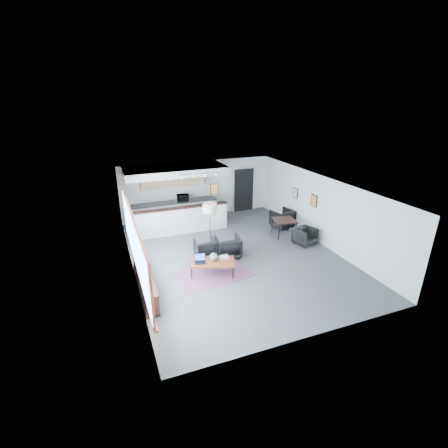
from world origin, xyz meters
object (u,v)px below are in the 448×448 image
object	(u,v)px
book_stack	(225,257)
microwave	(183,197)
coffee_table	(213,262)
armchair_right	(228,246)
ceramic_pot	(214,257)
dining_chair_far	(282,219)
laptop	(200,260)
armchair_left	(205,247)
dining_table	(284,221)
floor_lamp	(210,210)
dining_chair_near	(305,237)

from	to	relation	value
book_stack	microwave	distance (m)	5.03
coffee_table	armchair_right	xyz separation A→B (m)	(0.92, 0.95, -0.01)
ceramic_pot	microwave	world-z (taller)	microwave
book_stack	dining_chair_far	distance (m)	4.58
microwave	armchair_right	bearing A→B (deg)	-74.76
coffee_table	ceramic_pot	size ratio (longest dim) A/B	5.76
coffee_table	laptop	xyz separation A→B (m)	(-0.38, 0.11, 0.11)
armchair_left	dining_chair_far	distance (m)	4.28
coffee_table	dining_table	size ratio (longest dim) A/B	1.71
armchair_right	floor_lamp	world-z (taller)	floor_lamp
laptop	book_stack	distance (m)	0.82
armchair_right	floor_lamp	xyz separation A→B (m)	(-0.37, 0.86, 1.11)
ceramic_pot	floor_lamp	size ratio (longest dim) A/B	0.15
floor_lamp	dining_chair_far	world-z (taller)	floor_lamp
ceramic_pot	microwave	size ratio (longest dim) A/B	0.53
book_stack	dining_chair_near	world-z (taller)	dining_chair_near
dining_table	coffee_table	bearing A→B (deg)	-153.33
dining_table	armchair_right	bearing A→B (deg)	-161.92
laptop	dining_chair_far	distance (m)	5.24
dining_chair_far	dining_chair_near	bearing A→B (deg)	74.14
dining_chair_far	microwave	bearing A→B (deg)	-43.57
book_stack	armchair_left	size ratio (longest dim) A/B	0.39
coffee_table	microwave	world-z (taller)	microwave
dining_table	dining_chair_far	xyz separation A→B (m)	(0.43, 0.87, -0.27)
dining_chair_far	microwave	size ratio (longest dim) A/B	1.41
coffee_table	dining_chair_near	bearing A→B (deg)	32.56
laptop	armchair_left	world-z (taller)	armchair_left
coffee_table	armchair_right	size ratio (longest dim) A/B	1.89
microwave	dining_chair_near	bearing A→B (deg)	-41.35
armchair_right	floor_lamp	size ratio (longest dim) A/B	0.47
dining_table	armchair_left	bearing A→B (deg)	-169.53
microwave	ceramic_pot	bearing A→B (deg)	-86.04
coffee_table	armchair_left	bearing A→B (deg)	103.41
armchair_left	armchair_right	world-z (taller)	armchair_right
laptop	dining_chair_near	world-z (taller)	laptop
dining_table	microwave	bearing A→B (deg)	136.62
book_stack	dining_chair_far	size ratio (longest dim) A/B	0.40
dining_chair_near	microwave	xyz separation A→B (m)	(-3.68, 4.20, 0.79)
armchair_left	dining_chair_far	xyz separation A→B (m)	(4.00, 1.53, -0.01)
dining_chair_far	laptop	bearing A→B (deg)	17.88
coffee_table	dining_table	xyz separation A→B (m)	(3.72, 1.87, 0.21)
dining_chair_near	floor_lamp	bearing A→B (deg)	149.76
ceramic_pot	microwave	xyz separation A→B (m)	(0.31, 5.05, 0.51)
armchair_left	ceramic_pot	bearing A→B (deg)	88.01
armchair_left	dining_table	distance (m)	3.64
coffee_table	floor_lamp	world-z (taller)	floor_lamp
floor_lamp	laptop	bearing A→B (deg)	-118.38
coffee_table	ceramic_pot	bearing A→B (deg)	30.52
dining_table	dining_chair_far	size ratio (longest dim) A/B	1.27
coffee_table	book_stack	bearing A→B (deg)	29.00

